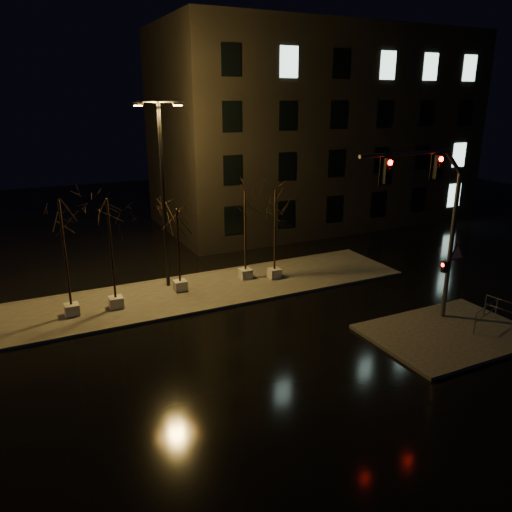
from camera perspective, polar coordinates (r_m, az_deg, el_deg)
ground at (r=22.02m, az=0.49°, el=-9.20°), size 90.00×90.00×0.00m
median at (r=27.02m, az=-5.22°, el=-3.84°), size 22.00×5.00×0.15m
sidewalk_corner at (r=23.69m, az=21.16°, el=-8.25°), size 7.00×5.00×0.15m
building at (r=42.31m, az=6.78°, el=14.24°), size 25.00×12.00×15.00m
tree_0 at (r=23.91m, az=-21.32°, el=3.11°), size 1.80×1.80×5.65m
tree_1 at (r=24.14m, az=-16.46°, el=3.51°), size 1.80×1.80×5.52m
tree_2 at (r=25.84m, az=-8.97°, el=3.20°), size 1.80×1.80×4.53m
tree_3 at (r=27.25m, az=-1.27°, el=5.09°), size 1.80×1.80×5.09m
tree_4 at (r=27.33m, az=2.21°, el=5.28°), size 1.80×1.80×5.19m
traffic_signal_mast at (r=22.79m, az=19.70°, el=4.68°), size 6.34×0.26×7.74m
streetlight_main at (r=26.26m, az=-10.62°, el=8.11°), size 2.42×0.61×9.65m
guard_rail_a at (r=24.62m, az=24.85°, el=-5.88°), size 2.20×0.73×0.99m
guard_rail_b at (r=25.29m, az=26.87°, el=-5.48°), size 0.41×2.20×1.05m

